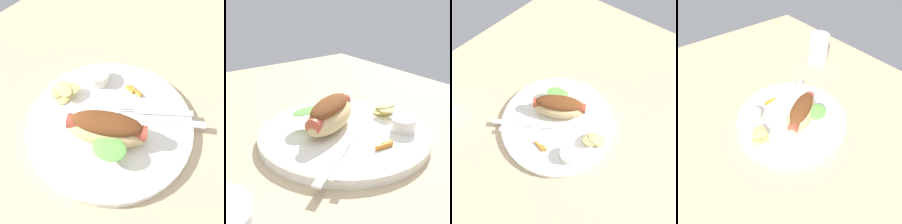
{
  "view_description": "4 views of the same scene",
  "coord_description": "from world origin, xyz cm",
  "views": [
    {
      "loc": [
        27.83,
        20.49,
        53.55
      ],
      "look_at": [
        3.31,
        -1.56,
        6.33
      ],
      "focal_mm": 53.78,
      "sensor_mm": 36.0,
      "label": 1
    },
    {
      "loc": [
        -37.28,
        29.2,
        26.89
      ],
      "look_at": [
        3.83,
        -1.42,
        5.23
      ],
      "focal_mm": 50.67,
      "sensor_mm": 36.0,
      "label": 2
    },
    {
      "loc": [
        -19.52,
        -22.74,
        53.19
      ],
      "look_at": [
        4.23,
        -3.36,
        5.56
      ],
      "focal_mm": 35.44,
      "sensor_mm": 36.0,
      "label": 3
    },
    {
      "loc": [
        33.74,
        -27.03,
        43.97
      ],
      "look_at": [
        4.52,
        -3.98,
        5.71
      ],
      "focal_mm": 32.95,
      "sensor_mm": 36.0,
      "label": 4
    }
  ],
  "objects": [
    {
      "name": "plate",
      "position": [
        3.07,
        -2.22,
        0.8
      ],
      "size": [
        30.61,
        30.61,
        1.6
      ],
      "primitive_type": "cylinder",
      "color": "white",
      "rests_on": "ground_plane"
    },
    {
      "name": "knife",
      "position": [
        -4.04,
        4.81,
        1.78
      ],
      "size": [
        9.61,
        13.48,
        0.36
      ],
      "primitive_type": "cube",
      "rotation": [
        0.0,
        0.0,
        5.3
      ],
      "color": "silver",
      "rests_on": "plate"
    },
    {
      "name": "sauce_ramekin",
      "position": [
        -3.12,
        -10.96,
        2.8
      ],
      "size": [
        4.39,
        4.39,
        2.41
      ],
      "primitive_type": "cylinder",
      "color": "white",
      "rests_on": "plate"
    },
    {
      "name": "carrot_garnish",
      "position": [
        -5.65,
        -3.94,
        1.99
      ],
      "size": [
        1.41,
        3.7,
        0.78
      ],
      "color": "orange",
      "rests_on": "plate"
    },
    {
      "name": "drinking_cup",
      "position": [
        -15.7,
        25.77,
        5.24
      ],
      "size": [
        7.19,
        7.19,
        10.49
      ],
      "primitive_type": "cylinder",
      "color": "white",
      "rests_on": "ground_plane"
    },
    {
      "name": "ground_plane",
      "position": [
        0.0,
        0.0,
        -0.9
      ],
      "size": [
        120.0,
        90.0,
        1.8
      ],
      "primitive_type": "cube",
      "color": "tan"
    },
    {
      "name": "fork",
      "position": [
        -4.65,
        2.7,
        1.8
      ],
      "size": [
        9.82,
        11.83,
        0.4
      ],
      "rotation": [
        0.0,
        0.0,
        5.39
      ],
      "color": "silver",
      "rests_on": "plate"
    },
    {
      "name": "chips_pile",
      "position": [
        3.98,
        -13.28,
        2.83
      ],
      "size": [
        6.6,
        6.11,
        2.4
      ],
      "color": "#DACA75",
      "rests_on": "plate"
    },
    {
      "name": "hot_dog",
      "position": [
        5.52,
        -0.74,
        4.53
      ],
      "size": [
        12.84,
        15.76,
        5.68
      ],
      "rotation": [
        0.0,
        0.0,
        5.25
      ],
      "color": "#DBB77A",
      "rests_on": "plate"
    }
  ]
}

